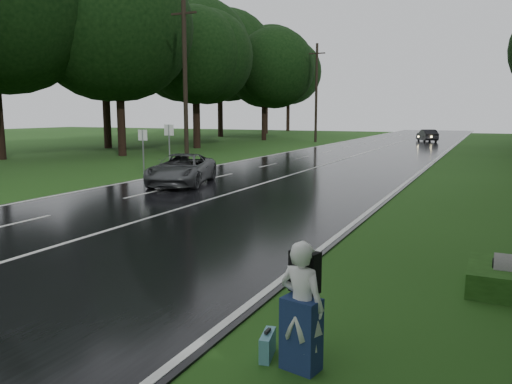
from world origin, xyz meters
TOP-DOWN VIEW (x-y plane):
  - ground at (0.00, 0.00)m, footprint 160.00×160.00m
  - road at (0.00, 20.00)m, footprint 12.00×140.00m
  - lane_center at (0.00, 20.00)m, footprint 0.12×140.00m
  - grey_car at (-3.15, 10.82)m, footprint 3.54×5.27m
  - far_car at (2.55, 51.08)m, footprint 2.85×4.30m
  - hitchhiker at (7.28, -2.20)m, footprint 0.67×0.63m
  - suitcase at (6.78, -2.12)m, footprint 0.23×0.49m
  - utility_pole_mid at (-8.50, 19.45)m, footprint 1.80×0.28m
  - utility_pole_far at (-8.50, 45.23)m, footprint 1.80×0.28m
  - road_sign_a at (-7.20, 13.36)m, footprint 0.56×0.10m
  - road_sign_b at (-7.20, 15.71)m, footprint 0.61×0.10m
  - tree_left_d at (-15.86, 21.99)m, footprint 10.33×10.33m
  - tree_left_e at (-15.33, 31.65)m, footprint 9.56×9.56m
  - tree_left_f at (-15.33, 46.52)m, footprint 9.29×9.29m

SIDE VIEW (x-z plane):
  - ground at x=0.00m, z-range 0.00..0.00m
  - utility_pole_mid at x=-8.50m, z-range -5.14..5.14m
  - utility_pole_far at x=-8.50m, z-range -5.28..5.28m
  - road_sign_a at x=-7.20m, z-range -1.16..1.16m
  - road_sign_b at x=-7.20m, z-range -1.27..1.27m
  - tree_left_d at x=-15.86m, z-range -8.07..8.07m
  - tree_left_e at x=-15.33m, z-range -7.47..7.47m
  - tree_left_f at x=-15.33m, z-range -7.25..7.25m
  - road at x=0.00m, z-range 0.00..0.04m
  - lane_center at x=0.00m, z-range 0.04..0.05m
  - suitcase at x=6.78m, z-range 0.00..0.33m
  - far_car at x=2.55m, z-range 0.04..1.38m
  - grey_car at x=-3.15m, z-range 0.04..1.38m
  - hitchhiker at x=7.28m, z-range -0.06..1.60m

